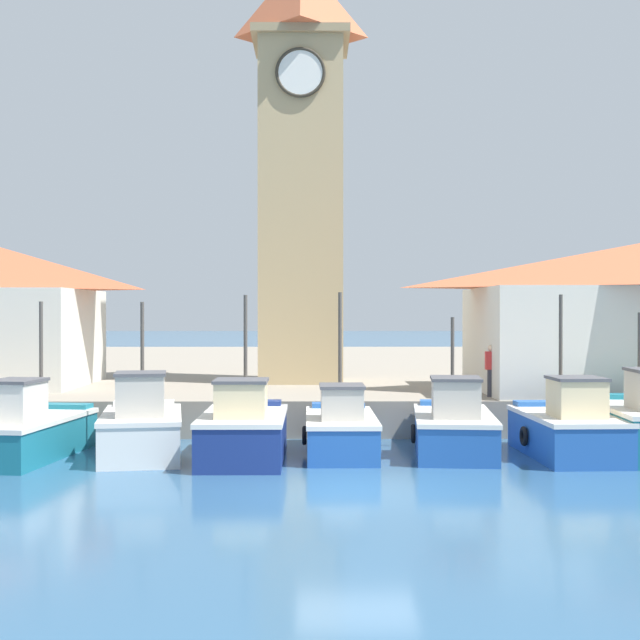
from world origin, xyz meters
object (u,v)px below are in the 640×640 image
(fishing_boat_left_outer, at_px, (30,431))
(fishing_boat_center, at_px, (341,429))
(clock_tower, at_px, (301,158))
(fishing_boat_mid_right, at_px, (454,427))
(fishing_boat_left_inner, at_px, (142,428))
(fishing_boat_right_inner, at_px, (568,429))
(dock_worker_near_tower, at_px, (491,370))
(fishing_boat_mid_left, at_px, (244,431))

(fishing_boat_left_outer, distance_m, fishing_boat_center, 8.02)
(clock_tower, bearing_deg, fishing_boat_center, -83.31)
(fishing_boat_mid_right, relative_size, clock_tower, 0.28)
(fishing_boat_left_inner, xyz_separation_m, fishing_boat_center, (5.19, 0.41, -0.10))
(fishing_boat_right_inner, bearing_deg, fishing_boat_left_outer, -179.33)
(fishing_boat_left_inner, relative_size, dock_worker_near_tower, 2.80)
(fishing_boat_left_outer, height_order, fishing_boat_mid_right, fishing_boat_left_outer)
(fishing_boat_left_outer, xyz_separation_m, dock_worker_near_tower, (12.79, 4.77, 1.26))
(fishing_boat_mid_left, distance_m, fishing_boat_mid_right, 5.59)
(fishing_boat_left_inner, xyz_separation_m, fishing_boat_right_inner, (11.06, -0.11, -0.03))
(fishing_boat_mid_left, height_order, fishing_boat_right_inner, fishing_boat_right_inner)
(fishing_boat_right_inner, distance_m, dock_worker_near_tower, 4.89)
(fishing_boat_mid_left, distance_m, fishing_boat_right_inner, 8.38)
(fishing_boat_left_outer, xyz_separation_m, fishing_boat_center, (7.99, 0.69, -0.05))
(fishing_boat_center, bearing_deg, fishing_boat_left_inner, -175.43)
(fishing_boat_center, distance_m, clock_tower, 13.53)
(fishing_boat_mid_left, bearing_deg, fishing_boat_mid_right, 9.68)
(fishing_boat_mid_right, distance_m, dock_worker_near_tower, 4.58)
(fishing_boat_left_outer, distance_m, fishing_boat_right_inner, 13.87)
(clock_tower, bearing_deg, fishing_boat_left_outer, -122.24)
(fishing_boat_left_inner, xyz_separation_m, clock_tower, (4.00, 10.52, 8.81))
(dock_worker_near_tower, bearing_deg, fishing_boat_mid_left, -145.78)
(fishing_boat_left_outer, bearing_deg, fishing_boat_mid_right, 3.85)
(fishing_boat_left_outer, xyz_separation_m, fishing_boat_left_inner, (2.80, 0.27, 0.05))
(fishing_boat_left_inner, height_order, fishing_boat_mid_right, fishing_boat_left_inner)
(clock_tower, distance_m, dock_worker_near_tower, 11.40)
(clock_tower, relative_size, dock_worker_near_tower, 10.87)
(fishing_boat_left_inner, height_order, fishing_boat_center, fishing_boat_center)
(fishing_boat_left_inner, distance_m, dock_worker_near_tower, 11.02)
(fishing_boat_left_inner, relative_size, fishing_boat_center, 1.00)
(dock_worker_near_tower, bearing_deg, fishing_boat_mid_right, -114.00)
(fishing_boat_mid_left, distance_m, dock_worker_near_tower, 8.92)
(fishing_boat_right_inner, height_order, clock_tower, clock_tower)
(fishing_boat_left_inner, distance_m, fishing_boat_center, 5.21)
(dock_worker_near_tower, bearing_deg, fishing_boat_left_outer, -159.56)
(fishing_boat_mid_right, distance_m, clock_tower, 14.04)
(fishing_boat_mid_right, relative_size, fishing_boat_right_inner, 1.11)
(fishing_boat_mid_left, xyz_separation_m, fishing_boat_center, (2.50, 0.89, -0.08))
(fishing_boat_right_inner, relative_size, clock_tower, 0.25)
(fishing_boat_left_outer, height_order, fishing_boat_left_inner, fishing_boat_left_outer)
(fishing_boat_left_outer, distance_m, fishing_boat_mid_left, 5.49)
(fishing_boat_mid_right, height_order, fishing_boat_right_inner, fishing_boat_right_inner)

